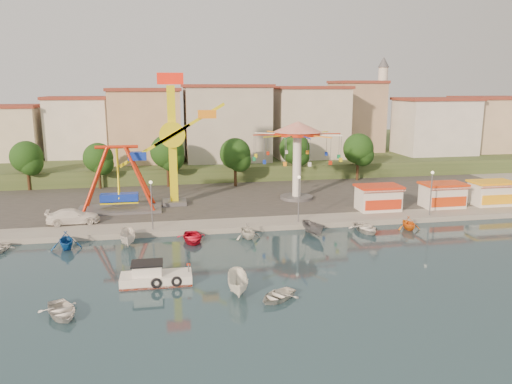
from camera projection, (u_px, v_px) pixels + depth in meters
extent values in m
plane|color=#132735|center=(247.00, 274.00, 42.08)|extent=(200.00, 200.00, 0.00)
cube|color=#9E998E|center=(196.00, 162.00, 101.60)|extent=(200.00, 100.00, 0.60)
cube|color=#4C4944|center=(212.00, 193.00, 70.78)|extent=(90.00, 28.00, 0.01)
cube|color=#384C26|center=(195.00, 153.00, 106.15)|extent=(200.00, 60.00, 3.00)
cube|color=#59595E|center=(120.00, 209.00, 61.03)|extent=(10.00, 5.00, 0.30)
cube|color=#1533BC|center=(119.00, 198.00, 60.72)|extent=(4.50, 1.40, 1.00)
cylinder|color=red|center=(116.00, 147.00, 59.42)|extent=(5.00, 0.40, 0.40)
cube|color=#59595E|center=(174.00, 202.00, 64.19)|extent=(3.00, 3.00, 0.50)
cube|color=yellow|center=(173.00, 146.00, 62.67)|extent=(1.00, 1.00, 15.00)
cube|color=red|center=(170.00, 79.00, 60.93)|extent=(3.20, 0.50, 1.40)
cylinder|color=yellow|center=(172.00, 135.00, 61.59)|extent=(3.20, 0.50, 3.20)
cube|color=yellow|center=(190.00, 125.00, 61.52)|extent=(8.84, 0.35, 5.30)
cube|color=orange|center=(207.00, 114.00, 61.65)|extent=(2.20, 1.20, 1.00)
cylinder|color=#59595E|center=(296.00, 197.00, 67.21)|extent=(4.40, 4.40, 0.40)
cylinder|color=white|center=(297.00, 166.00, 66.31)|extent=(1.10, 1.10, 9.00)
cylinder|color=red|center=(297.00, 133.00, 65.40)|extent=(6.00, 6.00, 0.50)
cone|color=red|center=(298.00, 127.00, 65.22)|extent=(6.40, 6.40, 1.40)
cube|color=white|center=(378.00, 199.00, 60.95)|extent=(5.00, 3.00, 2.80)
cube|color=red|center=(379.00, 186.00, 60.62)|extent=(5.40, 3.40, 0.25)
cube|color=red|center=(385.00, 192.00, 59.06)|extent=(5.00, 0.77, 0.43)
cube|color=white|center=(442.00, 196.00, 62.50)|extent=(5.00, 3.00, 2.80)
cube|color=red|center=(443.00, 184.00, 62.17)|extent=(5.40, 3.40, 0.25)
cube|color=red|center=(451.00, 189.00, 60.61)|extent=(5.00, 0.77, 0.43)
cube|color=white|center=(491.00, 194.00, 63.73)|extent=(5.00, 3.00, 2.80)
cube|color=#FFAD15|center=(492.00, 182.00, 63.40)|extent=(5.40, 3.40, 0.25)
cube|color=red|center=(501.00, 187.00, 61.84)|extent=(5.00, 0.77, 0.43)
cylinder|color=#59595E|center=(152.00, 206.00, 52.48)|extent=(0.14, 0.14, 5.00)
cylinder|color=#59595E|center=(299.00, 200.00, 55.36)|extent=(0.14, 0.14, 5.00)
cylinder|color=#59595E|center=(431.00, 194.00, 58.25)|extent=(0.14, 0.14, 5.00)
cylinder|color=#382314|center=(29.00, 178.00, 72.43)|extent=(0.44, 0.44, 3.60)
sphere|color=black|center=(26.00, 157.00, 71.78)|extent=(4.60, 4.60, 4.60)
cylinder|color=#382314|center=(99.00, 177.00, 73.54)|extent=(0.44, 0.44, 3.40)
sphere|color=black|center=(98.00, 158.00, 72.93)|extent=(4.35, 4.35, 4.35)
cylinder|color=#382314|center=(168.00, 174.00, 74.87)|extent=(0.44, 0.44, 3.92)
sphere|color=black|center=(167.00, 152.00, 74.17)|extent=(5.02, 5.02, 5.02)
cylinder|color=#382314|center=(235.00, 174.00, 75.31)|extent=(0.44, 0.44, 3.66)
sphere|color=black|center=(235.00, 154.00, 74.65)|extent=(4.68, 4.68, 4.68)
cylinder|color=#382314|center=(294.00, 169.00, 79.98)|extent=(0.44, 0.44, 3.80)
sphere|color=black|center=(295.00, 148.00, 79.29)|extent=(4.86, 4.86, 4.86)
cylinder|color=#382314|center=(357.00, 169.00, 80.03)|extent=(0.44, 0.44, 3.77)
sphere|color=black|center=(358.00, 149.00, 79.35)|extent=(4.83, 4.83, 4.83)
cube|color=silver|center=(76.00, 134.00, 86.08)|extent=(12.33, 9.01, 8.63)
cube|color=tan|center=(153.00, 125.00, 88.73)|extent=(11.95, 9.28, 11.23)
cube|color=beige|center=(232.00, 131.00, 88.40)|extent=(12.59, 10.50, 9.20)
cube|color=beige|center=(300.00, 128.00, 94.09)|extent=(10.75, 9.23, 9.24)
cube|color=tan|center=(371.00, 123.00, 94.48)|extent=(12.77, 10.96, 11.21)
cube|color=silver|center=(433.00, 120.00, 94.98)|extent=(8.23, 8.98, 12.36)
cube|color=beige|center=(472.00, 126.00, 102.24)|extent=(11.59, 10.93, 8.76)
cylinder|color=silver|center=(381.00, 109.00, 98.15)|extent=(1.80, 1.80, 16.00)
cylinder|color=#59595E|center=(383.00, 83.00, 97.11)|extent=(2.80, 2.80, 0.30)
cone|color=#59595E|center=(384.00, 62.00, 96.27)|extent=(2.20, 2.20, 2.00)
cube|color=white|center=(156.00, 280.00, 39.93)|extent=(5.65, 2.20, 1.01)
cube|color=red|center=(157.00, 283.00, 39.98)|extent=(5.65, 2.20, 0.18)
cube|color=white|center=(147.00, 270.00, 39.74)|extent=(2.27, 1.71, 1.01)
cube|color=black|center=(147.00, 263.00, 39.62)|extent=(2.50, 1.94, 0.13)
torus|color=black|center=(156.00, 283.00, 38.81)|extent=(0.86, 0.23, 0.85)
torus|color=black|center=(177.00, 281.00, 39.15)|extent=(0.86, 0.23, 0.85)
imported|color=white|center=(61.00, 311.00, 34.31)|extent=(3.91, 4.48, 0.77)
imported|color=silver|center=(277.00, 296.00, 36.91)|extent=(4.07, 3.87, 0.69)
imported|color=white|center=(238.00, 284.00, 37.98)|extent=(1.91, 4.25, 1.60)
imported|color=white|center=(73.00, 216.00, 55.08)|extent=(5.81, 2.83, 1.63)
imported|color=#124DA0|center=(66.00, 240.00, 48.39)|extent=(3.53, 3.87, 1.75)
imported|color=silver|center=(128.00, 238.00, 49.46)|extent=(1.78, 4.13, 1.56)
imported|color=red|center=(192.00, 238.00, 50.68)|extent=(3.08, 4.23, 0.86)
imported|color=silver|center=(248.00, 231.00, 51.63)|extent=(3.43, 3.71, 1.62)
imported|color=#57575C|center=(313.00, 229.00, 52.93)|extent=(2.29, 3.86, 1.40)
imported|color=white|center=(366.00, 228.00, 54.07)|extent=(3.25, 4.31, 0.84)
imported|color=orange|center=(409.00, 223.00, 54.89)|extent=(2.51, 2.89, 1.50)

